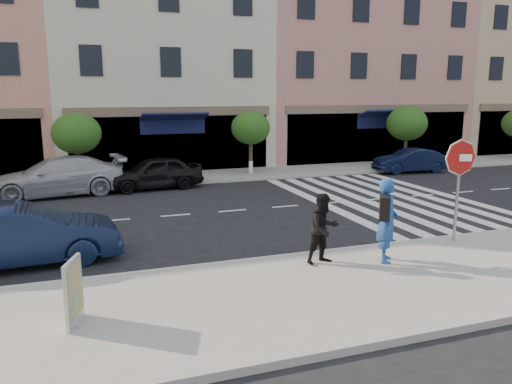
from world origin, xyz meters
The scene contains 17 objects.
ground centered at (0.00, 0.00, 0.00)m, with size 120.00×120.00×0.00m, color black.
sidewalk_near centered at (0.00, -3.75, 0.07)m, with size 60.00×4.50×0.15m, color gray.
sidewalk_far centered at (0.00, 11.00, 0.07)m, with size 60.00×3.00×0.15m, color gray.
building_centre centered at (-0.50, 17.00, 5.50)m, with size 11.00×9.00×11.00m, color beige.
building_east_mid centered at (11.50, 17.00, 6.50)m, with size 13.00×9.00×13.00m, color tan.
building_east_far centered at (24.00, 17.00, 6.00)m, with size 12.00×9.00×12.00m, color tan.
street_tree_wb centered at (-5.00, 10.80, 2.31)m, with size 2.10×2.10×3.06m.
street_tree_c centered at (3.00, 10.80, 2.36)m, with size 1.90×1.90×3.04m.
street_tree_ea centered at (12.00, 10.80, 2.39)m, with size 2.20×2.20×3.19m.
stop_sign centered at (4.44, -1.91, 2.12)m, with size 0.90×0.40×2.74m.
photographer centered at (1.77, -2.69, 1.14)m, with size 0.72×0.47×1.97m, color navy.
walker centered at (0.31, -2.32, 0.98)m, with size 0.80×0.63×1.66m, color black.
poster_board centered at (-5.13, -3.73, 0.72)m, with size 0.34×0.74×1.16m.
car_near_mid centered at (-6.31, 0.30, 0.74)m, with size 1.56×4.48×1.48m, color black.
car_far_left centered at (-5.86, 8.85, 0.77)m, with size 2.15×5.30×1.54m, color #A5A4AA.
car_far_mid centered at (-1.97, 8.99, 0.69)m, with size 1.64×4.07×1.39m, color black.
car_far_right centered at (11.11, 9.10, 0.62)m, with size 1.31×3.75×1.24m, color black.
Camera 1 is at (-4.86, -12.28, 4.07)m, focal length 35.00 mm.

